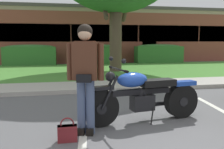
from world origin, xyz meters
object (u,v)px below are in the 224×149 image
(hedge_center_left, at_px, (98,54))
(hedge_center_right, at_px, (159,53))
(brick_building, at_px, (69,36))
(handbag, at_px, (67,132))
(rider_person, at_px, (85,71))
(hedge_left, at_px, (30,55))
(motorcycle, at_px, (148,95))

(hedge_center_left, xyz_separation_m, hedge_center_right, (3.98, 0.00, 0.00))
(brick_building, bearing_deg, handbag, -91.95)
(rider_person, height_order, hedge_left, rider_person)
(handbag, relative_size, hedge_center_left, 0.13)
(handbag, distance_m, hedge_center_right, 13.16)
(rider_person, bearing_deg, hedge_left, 100.65)
(handbag, xyz_separation_m, hedge_center_right, (6.12, 11.63, 0.51))
(hedge_center_right, bearing_deg, handbag, -117.76)
(rider_person, bearing_deg, hedge_center_left, 80.77)
(handbag, height_order, hedge_center_left, hedge_center_left)
(hedge_left, height_order, hedge_center_left, same)
(handbag, distance_m, brick_building, 17.43)
(rider_person, xyz_separation_m, hedge_left, (-2.14, 11.35, -0.34))
(hedge_center_left, bearing_deg, brick_building, 105.26)
(rider_person, relative_size, handbag, 4.74)
(brick_building, bearing_deg, hedge_left, -113.04)
(rider_person, bearing_deg, brick_building, 89.03)
(rider_person, bearing_deg, hedge_center_right, 62.84)
(hedge_left, bearing_deg, rider_person, -79.35)
(hedge_center_left, relative_size, brick_building, 0.10)
(handbag, bearing_deg, hedge_center_left, 79.56)
(hedge_center_right, bearing_deg, brick_building, 134.16)
(motorcycle, xyz_separation_m, handbag, (-1.45, -0.65, -0.34))
(hedge_center_right, height_order, brick_building, brick_building)
(hedge_center_right, bearing_deg, hedge_center_left, 180.00)
(rider_person, distance_m, hedge_left, 11.56)
(motorcycle, relative_size, brick_building, 0.08)
(handbag, height_order, hedge_left, hedge_left)
(handbag, height_order, brick_building, brick_building)
(hedge_left, relative_size, hedge_center_right, 0.97)
(rider_person, distance_m, handbag, 0.94)
(hedge_center_right, bearing_deg, rider_person, -117.16)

